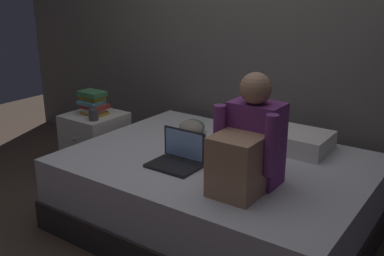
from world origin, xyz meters
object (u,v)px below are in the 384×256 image
laptop (178,157)px  mug (94,115)px  nightstand (96,146)px  clothes_pile (192,127)px  book_stack (93,103)px  person_sitting (248,146)px  bed (218,193)px  pillow (289,139)px

laptop → mug: (-1.02, 0.23, 0.05)m
nightstand → clothes_pile: (0.86, 0.21, 0.28)m
book_stack → nightstand: bearing=122.8°
person_sitting → laptop: 0.55m
laptop → book_stack: 1.21m
bed → mug: size_ratio=22.22×
nightstand → person_sitting: size_ratio=0.87×
book_stack → bed: bearing=-4.5°
nightstand → mug: size_ratio=6.31×
person_sitting → pillow: bearing=94.8°
laptop → clothes_pile: 0.64m
mug → clothes_pile: bearing=24.5°
book_stack → mug: size_ratio=2.63×
mug → clothes_pile: mug is taller
bed → book_stack: book_stack is taller
person_sitting → laptop: bearing=176.9°
nightstand → person_sitting: (1.67, -0.38, 0.47)m
person_sitting → book_stack: person_sitting is taller
bed → nightstand: nightstand is taller
person_sitting → pillow: size_ratio=1.17×
pillow → mug: bearing=-162.4°
book_stack → pillow: bearing=12.2°
person_sitting → clothes_pile: size_ratio=3.13×
pillow → book_stack: book_stack is taller
person_sitting → laptop: (-0.51, 0.03, -0.20)m
nightstand → book_stack: book_stack is taller
pillow → book_stack: bearing=-167.8°
person_sitting → mug: bearing=170.4°
nightstand → laptop: 1.24m
book_stack → clothes_pile: 0.89m
bed → person_sitting: 0.68m
person_sitting → pillow: (-0.06, 0.73, -0.19)m
bed → person_sitting: bearing=-37.2°
clothes_pile → bed: bearing=-35.8°
nightstand → pillow: bearing=12.2°
bed → clothes_pile: bearing=144.2°
bed → person_sitting: person_sitting is taller
person_sitting → nightstand: bearing=167.2°
pillow → clothes_pile: (-0.74, -0.13, -0.01)m
book_stack → clothes_pile: size_ratio=1.13×
nightstand → mug: mug is taller
clothes_pile → book_stack: bearing=-166.1°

